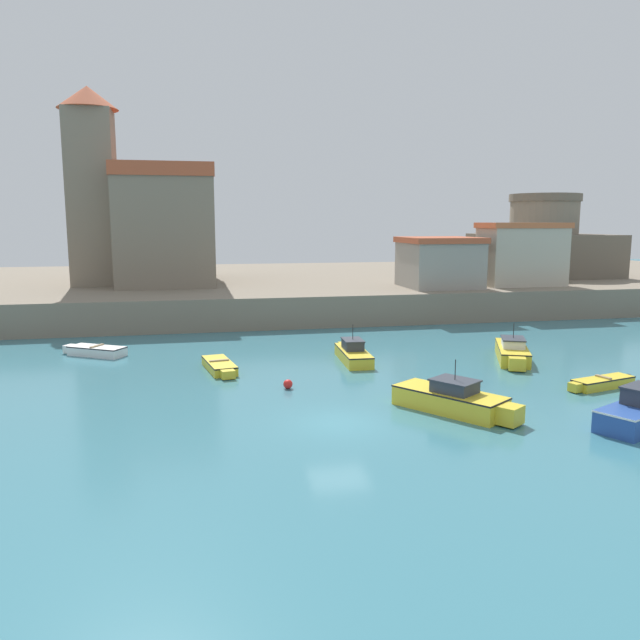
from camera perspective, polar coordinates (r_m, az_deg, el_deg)
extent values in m
plane|color=teal|center=(26.52, 1.74, -9.38)|extent=(200.00, 200.00, 0.00)
cube|color=gray|center=(68.06, -6.75, 2.94)|extent=(120.00, 40.00, 2.53)
cube|color=yellow|center=(35.95, -9.19, -4.14)|extent=(1.90, 3.90, 0.53)
cube|color=yellow|center=(33.89, -8.42, -4.93)|extent=(0.81, 0.70, 0.45)
cube|color=black|center=(35.90, -9.20, -3.80)|extent=(1.92, 3.94, 0.07)
cube|color=#997F5B|center=(35.88, -9.21, -3.67)|extent=(1.13, 0.38, 0.08)
cube|color=yellow|center=(28.56, 11.74, -7.26)|extent=(4.35, 5.16, 0.91)
cube|color=yellow|center=(27.22, 16.99, -8.29)|extent=(1.31, 1.26, 0.78)
cube|color=black|center=(28.45, 11.76, -6.45)|extent=(4.40, 5.21, 0.07)
cube|color=#333842|center=(28.25, 12.21, -5.98)|extent=(2.13, 2.23, 0.49)
cube|color=#2D333D|center=(28.18, 12.23, -5.42)|extent=(2.29, 2.40, 0.08)
cylinder|color=black|center=(28.06, 12.26, -4.45)|extent=(0.04, 0.04, 0.90)
cube|color=white|center=(41.74, -19.71, -2.69)|extent=(3.76, 3.02, 0.59)
cube|color=white|center=(43.09, -21.86, -2.45)|extent=(0.89, 0.93, 0.50)
cube|color=black|center=(41.69, -19.73, -2.34)|extent=(3.80, 3.05, 0.07)
cube|color=#997F5B|center=(41.67, -19.73, -2.23)|extent=(0.76, 1.06, 0.08)
cube|color=yellow|center=(39.90, 17.16, -2.89)|extent=(3.67, 5.52, 0.85)
cube|color=yellow|center=(36.95, 17.57, -3.83)|extent=(1.15, 1.06, 0.72)
cube|color=black|center=(39.82, 17.18, -2.34)|extent=(3.70, 5.58, 0.07)
cube|color=silver|center=(39.51, 17.24, -2.02)|extent=(1.90, 2.20, 0.48)
cube|color=#2D333D|center=(39.46, 17.25, -1.62)|extent=(2.04, 2.38, 0.08)
cylinder|color=black|center=(39.38, 17.29, -0.92)|extent=(0.04, 0.04, 0.90)
cube|color=#284C9E|center=(29.07, 27.23, -7.79)|extent=(4.83, 3.54, 0.93)
cube|color=yellow|center=(37.69, 3.07, -3.28)|extent=(1.71, 4.80, 0.71)
cube|color=yellow|center=(40.27, 2.29, -2.48)|extent=(0.84, 0.70, 0.61)
cube|color=black|center=(37.62, 3.08, -2.81)|extent=(1.73, 4.85, 0.07)
cube|color=#333842|center=(37.79, 3.01, -2.28)|extent=(1.18, 1.71, 0.54)
cube|color=#2D333D|center=(37.73, 3.01, -1.82)|extent=(1.27, 1.86, 0.08)
cylinder|color=black|center=(37.64, 3.02, -1.09)|extent=(0.04, 0.04, 0.90)
cube|color=yellow|center=(34.92, 24.45, -5.24)|extent=(3.65, 1.87, 0.52)
cube|color=yellow|center=(33.44, 22.29, -5.72)|extent=(0.59, 0.66, 0.44)
cube|color=black|center=(34.87, 24.48, -4.90)|extent=(3.69, 1.89, 0.07)
cube|color=#997F5B|center=(34.86, 24.49, -4.77)|extent=(0.41, 0.89, 0.08)
cube|color=black|center=(36.36, 26.34, -4.75)|extent=(0.24, 0.24, 0.36)
sphere|color=red|center=(31.68, -2.95, -5.88)|extent=(0.47, 0.47, 0.47)
cube|color=gray|center=(62.87, -13.82, 7.83)|extent=(8.63, 15.28, 9.68)
cube|color=#B25133|center=(63.02, -14.01, 12.77)|extent=(8.81, 15.59, 1.20)
cube|color=gray|center=(61.15, -20.06, 10.34)|extent=(4.07, 4.07, 15.70)
cone|color=#B25133|center=(62.08, -20.52, 18.52)|extent=(5.30, 5.30, 2.00)
cube|color=#685E4F|center=(72.96, 19.63, 5.64)|extent=(12.42, 12.42, 4.48)
cylinder|color=gray|center=(72.89, 19.71, 7.02)|extent=(7.22, 7.22, 7.98)
cylinder|color=#685E4F|center=(72.92, 19.89, 10.46)|extent=(7.58, 7.58, 0.80)
cube|color=#BCB29E|center=(60.51, 17.94, 5.51)|extent=(7.29, 4.13, 5.25)
cube|color=#C1663D|center=(60.43, 18.07, 8.23)|extent=(7.65, 4.34, 0.50)
cube|color=gray|center=(57.10, 10.85, 4.96)|extent=(6.22, 6.33, 3.96)
cube|color=#B25133|center=(56.99, 10.91, 7.20)|extent=(6.53, 6.65, 0.50)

